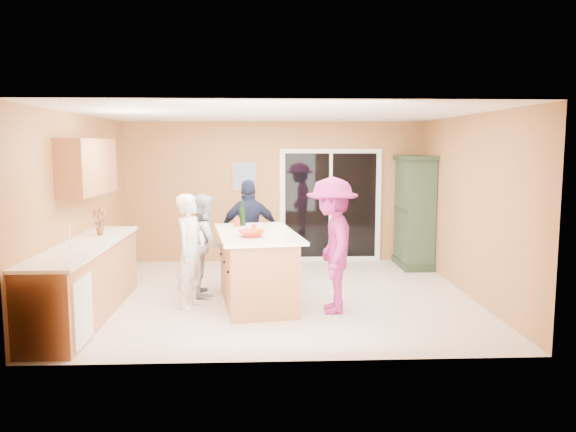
{
  "coord_description": "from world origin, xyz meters",
  "views": [
    {
      "loc": [
        -0.21,
        -7.92,
        2.15
      ],
      "look_at": [
        0.15,
        0.1,
        1.15
      ],
      "focal_mm": 35.0,
      "sensor_mm": 36.0,
      "label": 1
    }
  ],
  "objects_px": {
    "kitchen_island": "(257,270)",
    "green_hutch": "(414,213)",
    "woman_magenta": "(332,245)",
    "woman_grey": "(204,244)",
    "woman_navy": "(250,231)",
    "woman_white": "(191,251)"
  },
  "relations": [
    {
      "from": "kitchen_island",
      "to": "green_hutch",
      "type": "distance_m",
      "value": 3.65
    },
    {
      "from": "green_hutch",
      "to": "woman_grey",
      "type": "bearing_deg",
      "value": -153.71
    },
    {
      "from": "green_hutch",
      "to": "woman_navy",
      "type": "relative_size",
      "value": 1.22
    },
    {
      "from": "woman_grey",
      "to": "woman_navy",
      "type": "bearing_deg",
      "value": -52.74
    },
    {
      "from": "woman_white",
      "to": "woman_grey",
      "type": "height_order",
      "value": "woman_white"
    },
    {
      "from": "woman_grey",
      "to": "woman_navy",
      "type": "distance_m",
      "value": 0.95
    },
    {
      "from": "woman_white",
      "to": "woman_navy",
      "type": "bearing_deg",
      "value": -7.32
    },
    {
      "from": "green_hutch",
      "to": "woman_navy",
      "type": "distance_m",
      "value": 3.1
    },
    {
      "from": "woman_magenta",
      "to": "woman_grey",
      "type": "bearing_deg",
      "value": -116.22
    },
    {
      "from": "woman_white",
      "to": "woman_magenta",
      "type": "bearing_deg",
      "value": -77.36
    },
    {
      "from": "green_hutch",
      "to": "woman_navy",
      "type": "height_order",
      "value": "green_hutch"
    },
    {
      "from": "woman_white",
      "to": "green_hutch",
      "type": "bearing_deg",
      "value": -35.24
    },
    {
      "from": "kitchen_island",
      "to": "woman_white",
      "type": "height_order",
      "value": "woman_white"
    },
    {
      "from": "kitchen_island",
      "to": "woman_white",
      "type": "relative_size",
      "value": 1.32
    },
    {
      "from": "green_hutch",
      "to": "woman_white",
      "type": "distance_m",
      "value": 4.4
    },
    {
      "from": "woman_grey",
      "to": "woman_magenta",
      "type": "relative_size",
      "value": 0.84
    },
    {
      "from": "kitchen_island",
      "to": "woman_navy",
      "type": "relative_size",
      "value": 1.24
    },
    {
      "from": "green_hutch",
      "to": "woman_grey",
      "type": "relative_size",
      "value": 1.35
    },
    {
      "from": "woman_navy",
      "to": "woman_magenta",
      "type": "bearing_deg",
      "value": 118.87
    },
    {
      "from": "woman_magenta",
      "to": "green_hutch",
      "type": "bearing_deg",
      "value": 148.75
    },
    {
      "from": "kitchen_island",
      "to": "woman_navy",
      "type": "xyz_separation_m",
      "value": [
        -0.13,
        1.24,
        0.35
      ]
    },
    {
      "from": "woman_navy",
      "to": "woman_magenta",
      "type": "relative_size",
      "value": 0.93
    }
  ]
}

